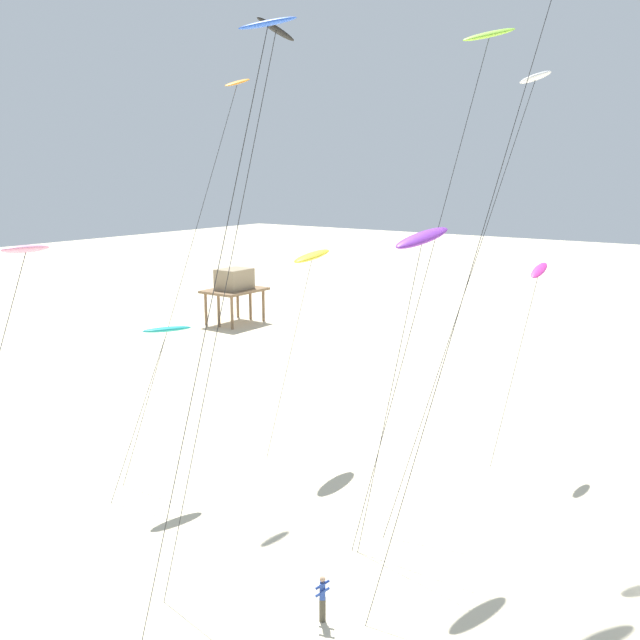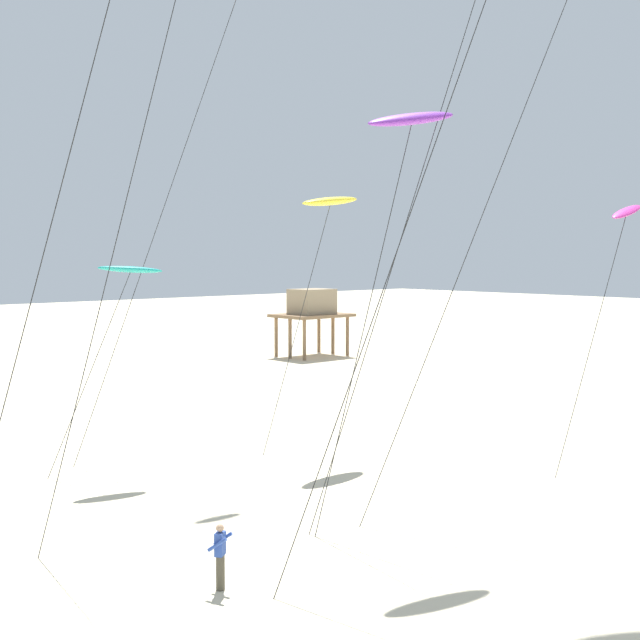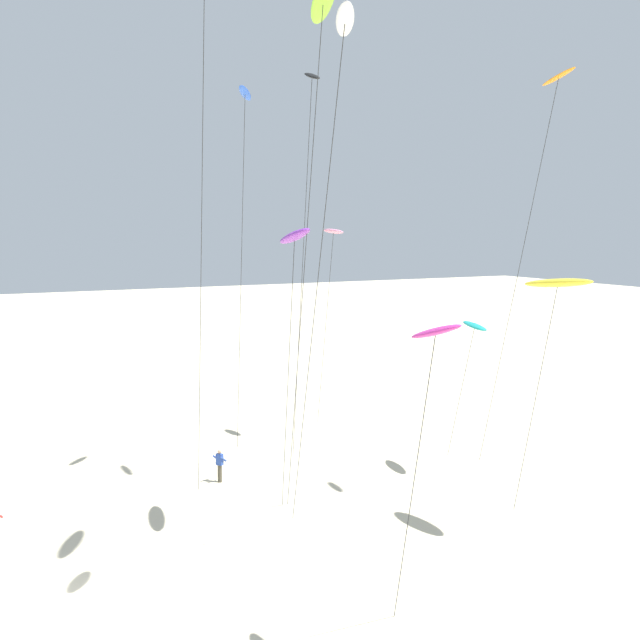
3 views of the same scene
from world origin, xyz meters
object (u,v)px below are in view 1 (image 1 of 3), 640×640
(kite_white, at_px, (533,87))
(stilt_house, at_px, (234,284))
(kite_black, at_px, (271,55))
(kite_orange, at_px, (232,100))
(kite_blue, at_px, (263,48))
(kite_teal, at_px, (167,330))
(kite_purple, at_px, (422,239))
(kite_lime, at_px, (488,40))
(kite_flyer_middle, at_px, (322,597))
(kite_yellow, at_px, (312,257))
(kite_magenta, at_px, (539,273))
(kite_pink, at_px, (24,255))

(kite_white, bearing_deg, stilt_house, 61.37)
(kite_black, bearing_deg, kite_orange, 49.46)
(kite_black, relative_size, kite_blue, 1.03)
(kite_black, xyz_separation_m, stilt_house, (31.71, 31.06, -14.87))
(kite_teal, distance_m, kite_purple, 12.82)
(kite_white, height_order, kite_lime, kite_lime)
(kite_purple, bearing_deg, kite_orange, 80.34)
(kite_teal, distance_m, kite_flyer_middle, 14.65)
(kite_blue, bearing_deg, kite_yellow, 30.97)
(kite_yellow, distance_m, kite_purple, 10.68)
(kite_magenta, relative_size, kite_purple, 0.80)
(kite_orange, distance_m, kite_blue, 14.57)
(kite_yellow, distance_m, kite_orange, 8.82)
(kite_magenta, distance_m, kite_yellow, 11.80)
(kite_yellow, xyz_separation_m, kite_purple, (-5.17, -9.17, 1.83))
(kite_blue, height_order, kite_flyer_middle, kite_blue)
(kite_flyer_middle, bearing_deg, kite_pink, 116.59)
(kite_white, relative_size, kite_blue, 1.00)
(kite_orange, height_order, kite_lime, kite_lime)
(kite_magenta, bearing_deg, kite_orange, 125.72)
(kite_white, bearing_deg, kite_blue, 169.50)
(kite_teal, xyz_separation_m, kite_lime, (6.86, -12.29, 12.48))
(kite_teal, bearing_deg, kite_orange, 1.25)
(kite_pink, relative_size, kite_purple, 0.98)
(kite_lime, bearing_deg, kite_yellow, 82.39)
(kite_flyer_middle, bearing_deg, kite_yellow, 37.43)
(kite_teal, relative_size, kite_flyer_middle, 4.76)
(kite_pink, distance_m, kite_purple, 14.52)
(kite_orange, xyz_separation_m, kite_purple, (-1.99, -11.67, -6.01))
(kite_flyer_middle, bearing_deg, kite_lime, -0.67)
(kite_yellow, height_order, kite_lime, kite_lime)
(kite_teal, bearing_deg, kite_flyer_middle, -110.63)
(kite_teal, height_order, kite_pink, kite_pink)
(kite_purple, bearing_deg, kite_black, 147.08)
(kite_orange, bearing_deg, kite_teal, -178.75)
(kite_black, height_order, kite_lime, kite_lime)
(kite_black, distance_m, stilt_house, 46.81)
(kite_orange, bearing_deg, kite_lime, -81.47)
(kite_blue, height_order, kite_lime, kite_lime)
(kite_orange, bearing_deg, stilt_house, 42.76)
(kite_teal, height_order, kite_purple, kite_purple)
(kite_blue, relative_size, stilt_house, 3.35)
(kite_orange, distance_m, kite_flyer_middle, 23.37)
(kite_magenta, bearing_deg, kite_white, -171.87)
(kite_yellow, bearing_deg, kite_flyer_middle, -142.57)
(kite_lime, bearing_deg, kite_magenta, -2.19)
(kite_yellow, relative_size, stilt_house, 1.87)
(kite_black, xyz_separation_m, kite_orange, (7.13, 8.34, -0.53))
(kite_purple, relative_size, stilt_house, 2.22)
(kite_black, relative_size, kite_magenta, 1.94)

